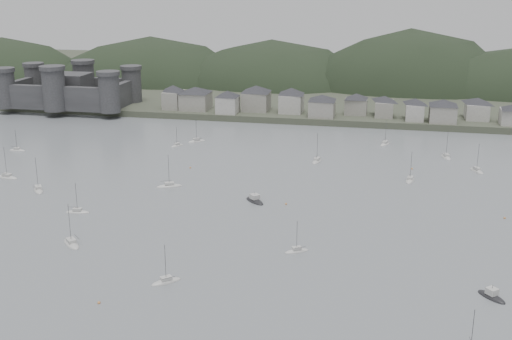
# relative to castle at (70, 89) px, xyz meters

# --- Properties ---
(ground) EXTENTS (900.00, 900.00, 0.00)m
(ground) POSITION_rel_castle_xyz_m (120.00, -179.80, -10.96)
(ground) COLOR slate
(ground) RESTS_ON ground
(far_shore_land) EXTENTS (900.00, 250.00, 3.00)m
(far_shore_land) POSITION_rel_castle_xyz_m (120.00, 115.20, -9.46)
(far_shore_land) COLOR #383D2D
(far_shore_land) RESTS_ON ground
(forested_ridge) EXTENTS (851.55, 103.94, 102.57)m
(forested_ridge) POSITION_rel_castle_xyz_m (124.83, 89.60, -22.25)
(forested_ridge) COLOR black
(forested_ridge) RESTS_ON ground
(castle) EXTENTS (66.00, 43.00, 20.00)m
(castle) POSITION_rel_castle_xyz_m (0.00, 0.00, 0.00)
(castle) COLOR #313134
(castle) RESTS_ON far_shore_land
(waterfront_town) EXTENTS (451.48, 28.46, 12.92)m
(waterfront_town) POSITION_rel_castle_xyz_m (170.59, 3.54, -2.30)
(waterfront_town) COLOR gray
(waterfront_town) RESTS_ON far_shore_land
(sailboat_lead) EXTENTS (7.64, 7.12, 10.85)m
(sailboat_lead) POSITION_rel_castle_xyz_m (82.84, -50.16, -10.79)
(sailboat_lead) COLOR beige
(sailboat_lead) RESTS_ON ground
(moored_fleet) EXTENTS (258.86, 169.14, 12.86)m
(moored_fleet) POSITION_rel_castle_xyz_m (102.09, -119.04, -10.79)
(moored_fleet) COLOR beige
(moored_fleet) RESTS_ON ground
(motor_launch_near) EXTENTS (6.76, 7.17, 3.75)m
(motor_launch_near) POSITION_rel_castle_xyz_m (185.43, -168.23, -10.67)
(motor_launch_near) COLOR black
(motor_launch_near) RESTS_ON ground
(motor_launch_far) EXTENTS (8.17, 8.29, 4.03)m
(motor_launch_far) POSITION_rel_castle_xyz_m (122.51, -118.35, -10.68)
(motor_launch_far) COLOR black
(motor_launch_far) RESTS_ON ground
(mooring_buoys) EXTENTS (164.00, 124.08, 0.70)m
(mooring_buoys) POSITION_rel_castle_xyz_m (124.97, -132.74, -10.81)
(mooring_buoys) COLOR #C88042
(mooring_buoys) RESTS_ON ground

